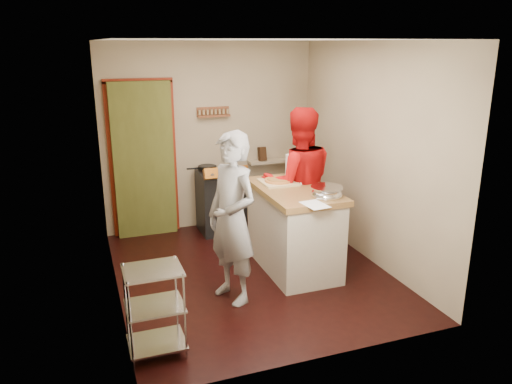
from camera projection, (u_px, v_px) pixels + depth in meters
floor at (251, 272)px, 5.82m from camera, size 3.50×3.50×0.00m
back_wall at (165, 151)px, 6.89m from camera, size 3.00×0.44×2.60m
left_wall at (109, 176)px, 4.96m from camera, size 0.04×3.50×2.60m
right_wall at (370, 154)px, 5.93m from camera, size 0.04×3.50×2.60m
ceiling at (250, 39)px, 5.07m from camera, size 3.00×3.50×0.02m
stove at (221, 201)px, 6.99m from camera, size 0.60×0.63×1.00m
wire_shelving at (155, 307)px, 4.20m from camera, size 0.48×0.40×0.80m
island at (294, 227)px, 5.80m from camera, size 0.77×1.44×1.30m
person_stripe at (232, 219)px, 4.99m from camera, size 0.63×0.75×1.77m
person_red at (299, 184)px, 6.06m from camera, size 1.02×0.87×1.86m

